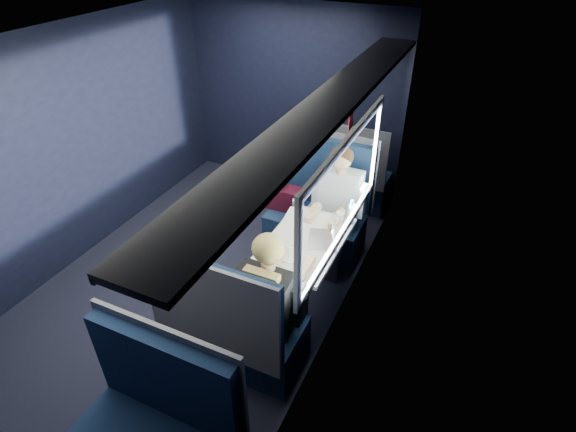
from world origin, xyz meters
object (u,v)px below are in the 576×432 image
at_px(laptop, 328,236).
at_px(cup, 340,218).
at_px(seat_bay_near, 316,214).
at_px(seat_row_front, 346,177).
at_px(seat_bay_far, 235,329).
at_px(bottle_small, 351,213).
at_px(table, 302,247).
at_px(woman, 273,295).
at_px(man, 336,204).

xyz_separation_m(laptop, cup, (-0.01, 0.32, -0.01)).
xyz_separation_m(seat_bay_near, seat_row_front, (0.02, 0.93, -0.01)).
relative_size(seat_bay_far, bottle_small, 5.19).
bearing_deg(table, seat_bay_near, 103.05).
xyz_separation_m(seat_bay_far, seat_row_front, (0.00, 2.67, -0.00)).
relative_size(table, seat_bay_near, 0.79).
bearing_deg(woman, seat_bay_far, -146.18).
bearing_deg(bottle_small, seat_bay_far, -110.44).
bearing_deg(seat_bay_far, seat_row_front, 90.00).
xyz_separation_m(seat_row_front, bottle_small, (0.48, -1.38, 0.44)).
distance_m(seat_bay_near, cup, 0.73).
bearing_deg(man, laptop, -77.21).
distance_m(seat_row_front, woman, 2.54).
bearing_deg(laptop, seat_bay_near, 117.14).
height_order(seat_bay_near, man, man).
bearing_deg(laptop, bottle_small, 76.22).
distance_m(seat_bay_near, bottle_small, 0.80).
height_order(seat_bay_far, laptop, seat_bay_far).
xyz_separation_m(seat_bay_near, cup, (0.41, -0.48, 0.37)).
bearing_deg(cup, table, -118.20).
height_order(woman, laptop, woman).
bearing_deg(woman, laptop, 79.40).
bearing_deg(seat_row_front, seat_bay_near, -91.17).
xyz_separation_m(seat_row_front, cup, (0.39, -1.41, 0.38)).
distance_m(laptop, cup, 0.32).
height_order(woman, bottle_small, woman).
relative_size(seat_row_front, bottle_small, 4.78).
relative_size(table, seat_row_front, 0.86).
distance_m(man, cup, 0.35).
relative_size(laptop, cup, 3.60).
bearing_deg(table, laptop, 16.63).
bearing_deg(man, seat_row_front, 102.83).
height_order(table, man, man).
height_order(table, woman, woman).
bearing_deg(cup, bottle_small, 16.89).
relative_size(seat_bay_near, seat_row_front, 1.09).
bearing_deg(seat_row_front, table, -84.20).
bearing_deg(woman, bottle_small, 78.40).
xyz_separation_m(table, woman, (0.07, -0.71, 0.06)).
bearing_deg(seat_bay_near, seat_row_front, 88.83).
bearing_deg(seat_bay_far, table, 78.22).
bearing_deg(laptop, man, 102.79).
height_order(seat_bay_near, bottle_small, seat_bay_near).
height_order(laptop, bottle_small, bottle_small).
bearing_deg(table, bottle_small, 54.23).
relative_size(woman, bottle_small, 5.45).
xyz_separation_m(bottle_small, cup, (-0.09, -0.03, -0.06)).
bearing_deg(table, seat_bay_far, -101.78).
bearing_deg(laptop, seat_row_front, 102.82).
distance_m(woman, laptop, 0.79).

